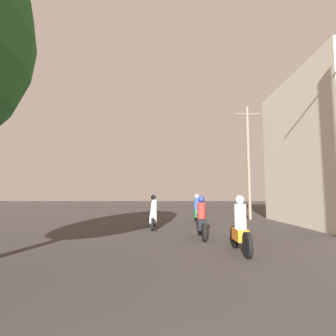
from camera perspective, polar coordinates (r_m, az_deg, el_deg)
The scene contains 5 objects.
motorcycle_orange at distance 7.75m, azimuth 15.16°, elevation -12.78°, with size 0.60×1.97×1.58m.
motorcycle_black at distance 9.97m, azimuth 7.00°, elevation -11.36°, with size 0.60×2.00×1.55m.
motorcycle_white at distance 12.51m, azimuth -3.47°, elevation -10.19°, with size 0.60×2.04×1.59m.
motorcycle_green at distance 15.35m, azimuth 6.00°, elevation -9.30°, with size 0.60×2.01×1.61m.
utility_pole_far at distance 17.98m, azimuth 16.84°, elevation 1.79°, with size 1.60×0.20×7.43m.
Camera 1 is at (-0.69, -0.15, 1.63)m, focal length 28.00 mm.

